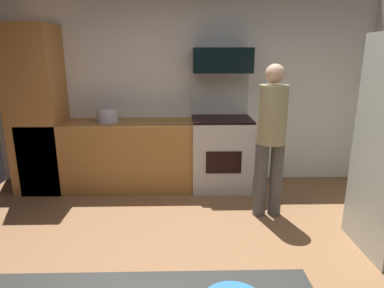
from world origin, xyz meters
The scene contains 8 objects.
ground_plane centered at (0.00, 0.00, -0.01)m, with size 5.20×4.80×0.02m, color #8A613F.
wall_back centered at (0.00, 2.34, 1.30)m, with size 5.20×0.12×2.60m, color silver.
lower_cabinet_run centered at (-0.90, 1.98, 0.45)m, with size 2.40×0.60×0.90m, color #A66E38.
cabinet_column centered at (-1.90, 1.98, 1.05)m, with size 0.60×0.60×2.10m, color #A66E38.
oven_range centered at (0.45, 1.97, 0.51)m, with size 0.76×0.65×1.52m.
microwave centered at (0.45, 2.06, 1.67)m, with size 0.74×0.38×0.31m, color black.
person_cook centered at (0.89, 1.13, 0.93)m, with size 0.31×0.30×1.65m.
stock_pot centered at (-1.02, 1.98, 0.98)m, with size 0.28×0.28×0.17m, color #B7B5C9.
Camera 1 is at (-0.03, -2.25, 1.74)m, focal length 31.03 mm.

